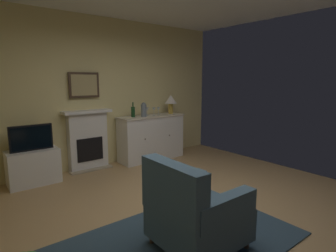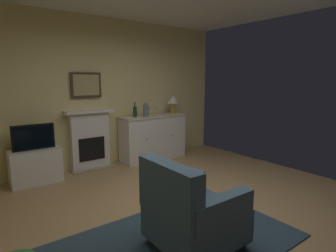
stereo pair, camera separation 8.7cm
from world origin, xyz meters
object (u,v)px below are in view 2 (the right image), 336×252
(fireplace_unit, at_px, (90,140))
(table_lamp, at_px, (173,101))
(sideboard_cabinet, at_px, (153,137))
(framed_picture, at_px, (86,85))
(wine_glass_right, at_px, (160,109))
(vase_decorative, at_px, (146,110))
(tv_cabinet, at_px, (36,166))
(wine_glass_center, at_px, (156,110))
(armchair, at_px, (191,213))
(tv_set, at_px, (33,137))
(wine_bottle, at_px, (135,112))
(wine_glass_left, at_px, (149,110))

(fireplace_unit, relative_size, table_lamp, 2.75)
(sideboard_cabinet, bearing_deg, framed_picture, 170.17)
(framed_picture, relative_size, table_lamp, 1.38)
(sideboard_cabinet, distance_m, table_lamp, 0.90)
(framed_picture, distance_m, wine_glass_right, 1.55)
(vase_decorative, relative_size, tv_cabinet, 0.38)
(wine_glass_center, relative_size, wine_glass_right, 1.00)
(table_lamp, height_order, wine_glass_right, table_lamp)
(framed_picture, relative_size, armchair, 0.60)
(wine_glass_right, height_order, tv_cabinet, wine_glass_right)
(fireplace_unit, xyz_separation_m, tv_set, (-0.98, -0.19, 0.20))
(wine_bottle, height_order, vase_decorative, wine_bottle)
(fireplace_unit, xyz_separation_m, table_lamp, (1.80, -0.18, 0.65))
(vase_decorative, xyz_separation_m, tv_cabinet, (-2.05, 0.06, -0.78))
(fireplace_unit, relative_size, tv_set, 1.77)
(fireplace_unit, height_order, sideboard_cabinet, fireplace_unit)
(wine_bottle, height_order, wine_glass_left, wine_bottle)
(armchair, bearing_deg, sideboard_cabinet, 62.75)
(tv_cabinet, height_order, armchair, armchair)
(framed_picture, height_order, wine_glass_center, framed_picture)
(fireplace_unit, xyz_separation_m, framed_picture, (-0.00, 0.05, 1.00))
(sideboard_cabinet, height_order, vase_decorative, vase_decorative)
(wine_glass_left, height_order, armchair, wine_glass_left)
(framed_picture, height_order, table_lamp, framed_picture)
(framed_picture, height_order, vase_decorative, framed_picture)
(framed_picture, bearing_deg, table_lamp, -7.03)
(sideboard_cabinet, relative_size, wine_glass_center, 8.47)
(sideboard_cabinet, bearing_deg, wine_glass_right, -19.66)
(framed_picture, relative_size, wine_bottle, 1.90)
(tv_set, bearing_deg, tv_cabinet, 90.00)
(wine_glass_right, bearing_deg, vase_decorative, 179.33)
(framed_picture, xyz_separation_m, wine_glass_left, (1.22, -0.19, -0.51))
(wine_glass_right, relative_size, vase_decorative, 0.59)
(fireplace_unit, relative_size, wine_glass_center, 6.67)
(wine_glass_center, bearing_deg, table_lamp, 5.67)
(wine_bottle, relative_size, wine_glass_center, 1.76)
(table_lamp, distance_m, tv_cabinet, 2.93)
(sideboard_cabinet, relative_size, wine_glass_left, 8.47)
(wine_glass_center, bearing_deg, wine_glass_left, 143.95)
(wine_bottle, bearing_deg, vase_decorative, -18.20)
(wine_glass_left, bearing_deg, wine_glass_center, -36.05)
(fireplace_unit, xyz_separation_m, wine_glass_right, (1.44, -0.23, 0.49))
(wine_bottle, relative_size, tv_cabinet, 0.39)
(wine_bottle, height_order, wine_glass_right, wine_bottle)
(table_lamp, bearing_deg, vase_decorative, -176.05)
(tv_set, bearing_deg, table_lamp, 0.17)
(tv_set, height_order, armchair, tv_set)
(fireplace_unit, height_order, armchair, fireplace_unit)
(framed_picture, bearing_deg, fireplace_unit, -90.00)
(armchair, bearing_deg, wine_glass_center, 61.68)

